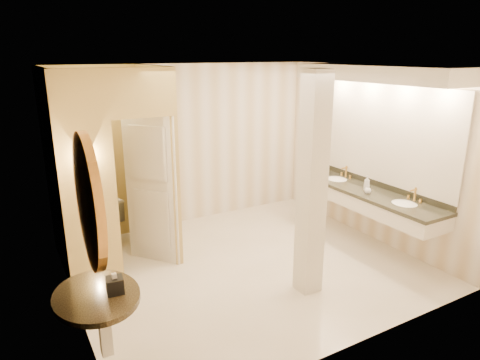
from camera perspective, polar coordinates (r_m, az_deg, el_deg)
name	(u,v)px	position (r m, az deg, el deg)	size (l,w,h in m)	color
floor	(247,265)	(6.11, 0.94, -11.31)	(4.50, 4.50, 0.00)	white
ceiling	(248,67)	(5.40, 1.08, 14.88)	(4.50, 4.50, 0.00)	white
wall_back	(188,145)	(7.35, -6.99, 4.61)	(4.50, 0.02, 2.70)	silver
wall_front	(358,224)	(4.11, 15.43, -5.61)	(4.50, 0.02, 2.70)	silver
wall_left	(66,201)	(4.91, -22.24, -2.61)	(0.02, 4.00, 2.70)	silver
wall_right	(371,154)	(7.00, 17.10, 3.38)	(0.02, 4.00, 2.70)	silver
toilet_closet	(141,165)	(6.02, -13.09, 1.97)	(1.50, 1.55, 2.70)	#D0BD6C
wall_sconce	(86,155)	(5.26, -19.88, 3.21)	(0.14, 0.14, 0.42)	gold
vanity	(373,141)	(6.57, 17.35, 5.03)	(0.75, 2.72, 2.09)	silver
console_shelf	(93,244)	(3.79, -18.99, -8.10)	(0.90, 0.90, 1.90)	black
pillar	(312,187)	(5.10, 9.58, -0.89)	(0.26, 0.26, 2.70)	silver
tissue_box	(115,285)	(3.93, -16.34, -13.31)	(0.14, 0.14, 0.14)	black
toilet	(101,220)	(6.96, -17.99, -5.09)	(0.43, 0.76, 0.77)	white
soap_bottle_a	(366,186)	(6.70, 16.49, -0.79)	(0.06, 0.06, 0.12)	beige
soap_bottle_b	(368,189)	(6.55, 16.69, -1.20)	(0.10, 0.10, 0.13)	silver
soap_bottle_c	(367,183)	(6.66, 16.55, -0.42)	(0.09, 0.09, 0.23)	#C6B28C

